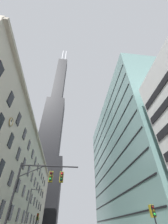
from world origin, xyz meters
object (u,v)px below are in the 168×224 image
object	(u,v)px
traffic_signal_mast	(41,185)
traffic_light_near_right	(153,213)
street_lamppost	(30,208)
traffic_light_far_left	(37,218)

from	to	relation	value
traffic_signal_mast	traffic_light_near_right	bearing A→B (deg)	-1.10
traffic_light_near_right	street_lamppost	bearing A→B (deg)	139.34
traffic_signal_mast	traffic_light_far_left	xyz separation A→B (m)	(-2.26, 17.17, -1.89)
traffic_light_near_right	traffic_light_far_left	world-z (taller)	traffic_light_far_left
traffic_light_near_right	traffic_light_far_left	distance (m)	21.98
traffic_signal_mast	street_lamppost	size ratio (longest dim) A/B	1.02
traffic_signal_mast	street_lamppost	world-z (taller)	traffic_signal_mast
street_lamppost	traffic_light_near_right	bearing A→B (deg)	-40.66
traffic_light_near_right	traffic_light_far_left	size ratio (longest dim) A/B	0.89
traffic_light_near_right	street_lamppost	world-z (taller)	street_lamppost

